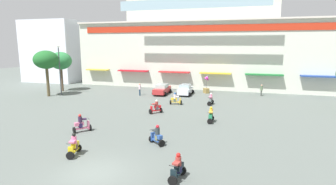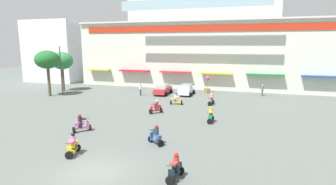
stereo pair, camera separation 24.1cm
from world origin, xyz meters
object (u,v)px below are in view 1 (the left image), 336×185
scooter_rider_0 (74,146)px  scooter_rider_4 (211,116)px  scooter_rider_6 (157,136)px  plaza_tree_0 (61,61)px  pedestrian_1 (261,89)px  scooter_rider_3 (178,169)px  plaza_tree_2 (46,60)px  pedestrian_0 (140,89)px  streetlamp_near (60,66)px  scooter_rider_7 (82,124)px  scooter_rider_5 (211,100)px  scooter_rider_8 (156,108)px  parked_car_0 (162,89)px  balloon_vendor_cart (206,87)px  scooter_rider_9 (176,100)px  parked_car_1 (185,90)px

scooter_rider_0 → scooter_rider_4: size_ratio=1.02×
scooter_rider_6 → scooter_rider_0: bearing=-143.7°
plaza_tree_0 → pedestrian_1: (29.80, 4.71, -3.77)m
scooter_rider_3 → scooter_rider_6: scooter_rider_6 is taller
plaza_tree_0 → plaza_tree_2: 4.22m
pedestrian_0 → streetlamp_near: (-11.35, -2.53, 3.11)m
plaza_tree_2 → scooter_rider_7: size_ratio=4.11×
scooter_rider_5 → scooter_rider_8: size_ratio=1.00×
streetlamp_near → scooter_rider_8: bearing=-20.6°
parked_car_0 → scooter_rider_6: size_ratio=2.87×
parked_car_0 → scooter_rider_4: size_ratio=2.92×
scooter_rider_8 → parked_car_0: bearing=104.4°
parked_car_0 → scooter_rider_4: scooter_rider_4 is taller
plaza_tree_0 → scooter_rider_3: (24.43, -22.05, -4.10)m
streetlamp_near → scooter_rider_3: bearing=-40.7°
scooter_rider_8 → balloon_vendor_cart: bearing=76.2°
plaza_tree_0 → scooter_rider_6: plaza_tree_0 is taller
scooter_rider_4 → scooter_rider_7: (-10.00, -5.95, 0.03)m
scooter_rider_9 → streetlamp_near: (-17.78, 1.61, 3.53)m
scooter_rider_6 → scooter_rider_7: bearing=172.4°
pedestrian_0 → scooter_rider_9: bearing=-32.8°
scooter_rider_5 → pedestrian_1: (6.15, 7.77, 0.35)m
plaza_tree_2 → scooter_rider_0: (16.18, -16.72, -4.48)m
scooter_rider_4 → scooter_rider_6: bearing=-113.7°
scooter_rider_4 → pedestrian_1: 16.11m
scooter_rider_9 → scooter_rider_0: bearing=-98.5°
scooter_rider_3 → scooter_rider_6: bearing=121.0°
plaza_tree_0 → parked_car_0: bearing=6.9°
scooter_rider_3 → plaza_tree_2: bearing=142.7°
parked_car_0 → scooter_rider_7: scooter_rider_7 is taller
pedestrian_0 → plaza_tree_2: bearing=-161.4°
parked_car_1 → scooter_rider_7: (-4.55, -18.89, -0.12)m
scooter_rider_0 → streetlamp_near: bearing=129.9°
scooter_rider_8 → balloon_vendor_cart: (3.33, 13.56, 0.29)m
plaza_tree_0 → scooter_rider_9: 20.38m
streetlamp_near → scooter_rider_5: bearing=-1.4°
scooter_rider_4 → streetlamp_near: bearing=160.7°
parked_car_1 → streetlamp_near: bearing=-164.3°
streetlamp_near → balloon_vendor_cart: (20.20, 7.22, -3.23)m
scooter_rider_0 → streetlamp_near: size_ratio=0.21×
parked_car_0 → streetlamp_near: (-14.09, -4.45, 3.39)m
scooter_rider_0 → scooter_rider_4: 12.81m
scooter_rider_8 → pedestrian_0: (-5.52, 8.87, 0.41)m
parked_car_0 → plaza_tree_2: bearing=-158.1°
scooter_rider_5 → scooter_rider_9: size_ratio=0.98×
scooter_rider_8 → pedestrian_0: size_ratio=0.84×
scooter_rider_7 → streetlamp_near: 19.36m
scooter_rider_6 → pedestrian_1: (8.14, 22.15, 0.33)m
parked_car_1 → scooter_rider_0: (-2.20, -23.21, -0.16)m
scooter_rider_3 → scooter_rider_7: 11.21m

